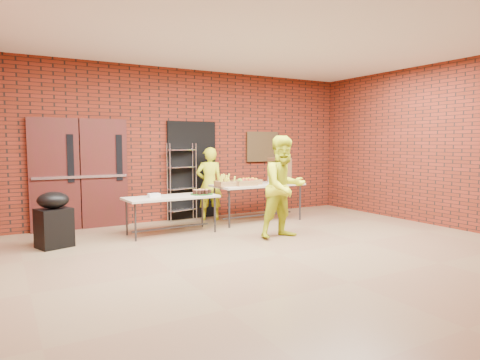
# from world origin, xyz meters

# --- Properties ---
(room) EXTENTS (8.08, 7.08, 3.28)m
(room) POSITION_xyz_m (0.00, 0.00, 1.60)
(room) COLOR #826446
(room) RESTS_ON ground
(double_doors) EXTENTS (1.78, 0.12, 2.10)m
(double_doors) POSITION_xyz_m (-2.20, 3.44, 1.05)
(double_doors) COLOR #401212
(double_doors) RESTS_ON room
(dark_doorway) EXTENTS (1.10, 0.06, 2.10)m
(dark_doorway) POSITION_xyz_m (0.10, 3.46, 1.05)
(dark_doorway) COLOR black
(dark_doorway) RESTS_ON room
(bronze_plaque) EXTENTS (0.85, 0.04, 0.70)m
(bronze_plaque) POSITION_xyz_m (1.90, 3.45, 1.55)
(bronze_plaque) COLOR #43331A
(bronze_plaque) RESTS_ON room
(wire_rack) EXTENTS (0.63, 0.33, 1.63)m
(wire_rack) POSITION_xyz_m (-0.19, 3.32, 0.81)
(wire_rack) COLOR silver
(wire_rack) RESTS_ON room
(table_left) EXTENTS (1.69, 0.77, 0.68)m
(table_left) POSITION_xyz_m (-0.86, 2.17, 0.63)
(table_left) COLOR #B8A88C
(table_left) RESTS_ON room
(table_right) EXTENTS (1.95, 0.88, 0.79)m
(table_right) POSITION_xyz_m (1.15, 2.44, 0.72)
(table_right) COLOR #B8A88C
(table_right) RESTS_ON room
(basket_bananas) EXTENTS (0.41, 0.32, 0.13)m
(basket_bananas) POSITION_xyz_m (0.37, 2.36, 0.85)
(basket_bananas) COLOR olive
(basket_bananas) RESTS_ON table_right
(basket_oranges) EXTENTS (0.41, 0.32, 0.13)m
(basket_oranges) POSITION_xyz_m (0.95, 2.44, 0.85)
(basket_oranges) COLOR olive
(basket_oranges) RESTS_ON table_right
(basket_apples) EXTENTS (0.44, 0.34, 0.14)m
(basket_apples) POSITION_xyz_m (0.73, 2.28, 0.85)
(basket_apples) COLOR olive
(basket_apples) RESTS_ON table_right
(muffin_tray) EXTENTS (0.42, 0.42, 0.10)m
(muffin_tray) POSITION_xyz_m (-0.27, 2.15, 0.73)
(muffin_tray) COLOR #154F15
(muffin_tray) RESTS_ON table_left
(napkin_box) EXTENTS (0.20, 0.13, 0.07)m
(napkin_box) POSITION_xyz_m (-1.17, 2.20, 0.72)
(napkin_box) COLOR silver
(napkin_box) RESTS_ON table_left
(coffee_dispenser) EXTENTS (0.40, 0.36, 0.53)m
(coffee_dispenser) POSITION_xyz_m (1.77, 2.56, 1.05)
(coffee_dispenser) COLOR brown
(coffee_dispenser) RESTS_ON table_right
(cup_stack_front) EXTENTS (0.08, 0.08, 0.25)m
(cup_stack_front) POSITION_xyz_m (1.49, 2.28, 0.91)
(cup_stack_front) COLOR silver
(cup_stack_front) RESTS_ON table_right
(cup_stack_mid) EXTENTS (0.08, 0.08, 0.25)m
(cup_stack_mid) POSITION_xyz_m (1.63, 2.31, 0.91)
(cup_stack_mid) COLOR silver
(cup_stack_mid) RESTS_ON table_right
(cup_stack_back) EXTENTS (0.08, 0.08, 0.25)m
(cup_stack_back) POSITION_xyz_m (1.43, 2.42, 0.91)
(cup_stack_back) COLOR silver
(cup_stack_back) RESTS_ON table_right
(covered_grill) EXTENTS (0.59, 0.54, 0.88)m
(covered_grill) POSITION_xyz_m (-2.82, 2.13, 0.44)
(covered_grill) COLOR black
(covered_grill) RESTS_ON room
(volunteer_woman) EXTENTS (0.64, 0.51, 1.55)m
(volunteer_woman) POSITION_xyz_m (0.34, 3.10, 0.77)
(volunteer_woman) COLOR #C0CD16
(volunteer_woman) RESTS_ON room
(volunteer_man) EXTENTS (0.88, 0.69, 1.76)m
(volunteer_man) POSITION_xyz_m (0.73, 0.92, 0.88)
(volunteer_man) COLOR #C0CD16
(volunteer_man) RESTS_ON room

